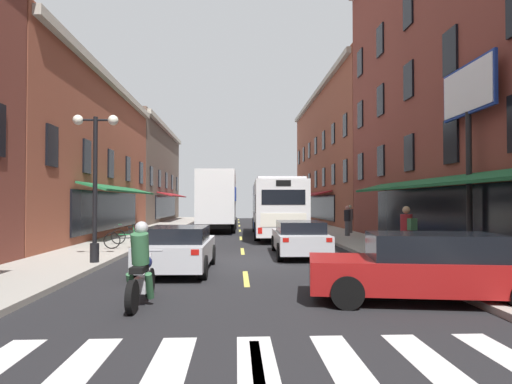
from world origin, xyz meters
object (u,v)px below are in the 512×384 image
box_truck (218,201)px  sedan_mid (426,267)px  motorcycle_rider (141,269)px  pedestrian_far (347,220)px  pedestrian_mid (350,219)px  bicycle_near (130,236)px  street_lamp_twin (95,180)px  sedan_near (178,248)px  pedestrian_near (407,233)px  billboard_sign (468,110)px  transit_bus (276,207)px  bicycle_mid (126,240)px  sedan_far (299,238)px

box_truck → sedan_mid: box_truck is taller
motorcycle_rider → pedestrian_far: size_ratio=1.23×
box_truck → pedestrian_mid: size_ratio=4.48×
sedan_mid → bicycle_near: bearing=127.5°
sedan_mid → street_lamp_twin: size_ratio=1.04×
sedan_near → pedestrian_far: bearing=55.4°
box_truck → sedan_mid: bearing=-76.4°
pedestrian_far → pedestrian_near: bearing=-122.4°
bicycle_near → pedestrian_mid: size_ratio=1.00×
street_lamp_twin → bicycle_near: bearing=93.1°
bicycle_near → sedan_mid: bearing=-52.5°
box_truck → pedestrian_far: box_truck is taller
billboard_sign → pedestrian_far: bearing=95.5°
pedestrian_near → pedestrian_far: pedestrian_near is taller
transit_bus → pedestrian_near: size_ratio=6.34×
street_lamp_twin → box_truck: bearing=78.7°
sedan_mid → bicycle_mid: 12.57m
billboard_sign → pedestrian_far: 11.78m
box_truck → sedan_near: box_truck is taller
sedan_near → bicycle_near: 7.76m
sedan_far → street_lamp_twin: size_ratio=1.01×
billboard_sign → pedestrian_near: (-2.05, -0.14, -3.85)m
bicycle_near → pedestrian_far: pedestrian_far is taller
sedan_mid → pedestrian_far: 15.89m
sedan_far → pedestrian_near: (2.86, -3.28, 0.40)m
sedan_far → motorcycle_rider: motorcycle_rider is taller
box_truck → sedan_far: bearing=-74.9°
sedan_near → sedan_mid: bearing=-36.9°
motorcycle_rider → pedestrian_far: (8.11, 15.76, 0.30)m
pedestrian_mid → sedan_far: bearing=138.9°
sedan_near → motorcycle_rider: (-0.18, -4.24, 0.03)m
pedestrian_far → street_lamp_twin: street_lamp_twin is taller
billboard_sign → sedan_mid: billboard_sign is taller
sedan_near → sedan_far: sedan_near is taller
sedan_far → street_lamp_twin: 7.59m
billboard_sign → bicycle_near: (-12.09, 6.65, -4.43)m
transit_bus → pedestrian_mid: bearing=8.8°
sedan_far → street_lamp_twin: (-6.85, -2.52, 2.06)m
sedan_mid → pedestrian_near: (1.37, 4.52, 0.37)m
billboard_sign → transit_bus: size_ratio=0.56×
pedestrian_near → bicycle_mid: bearing=130.4°
pedestrian_far → sedan_mid: bearing=-125.9°
sedan_near → sedan_far: size_ratio=0.91×
motorcycle_rider → pedestrian_far: bearing=62.8°
sedan_near → pedestrian_mid: bearing=57.8°
transit_bus → sedan_mid: (1.54, -17.27, -1.01)m
box_truck → pedestrian_mid: 8.95m
sedan_far → bicycle_near: size_ratio=2.73×
sedan_far → billboard_sign: bearing=-32.5°
pedestrian_mid → motorcycle_rider: bearing=137.0°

